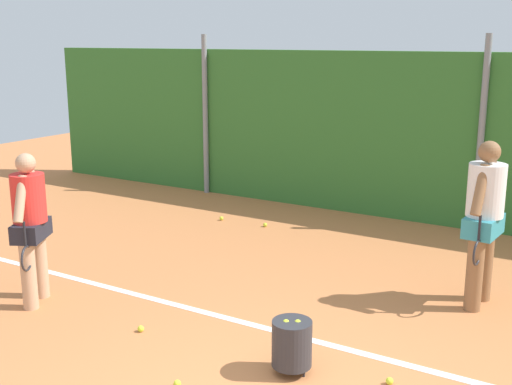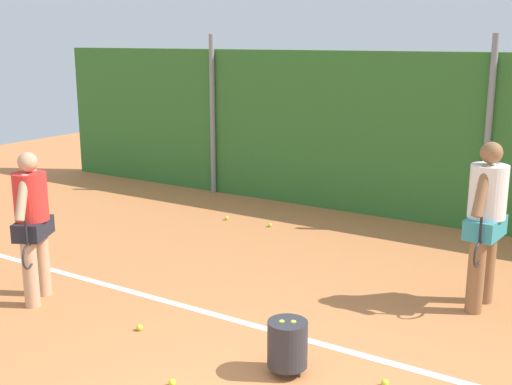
{
  "view_description": "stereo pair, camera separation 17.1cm",
  "coord_description": "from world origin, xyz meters",
  "px_view_note": "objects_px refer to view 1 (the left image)",
  "views": [
    {
      "loc": [
        2.04,
        -3.62,
        2.92
      ],
      "look_at": [
        -1.46,
        2.22,
        1.29
      ],
      "focal_mm": 45.29,
      "sensor_mm": 36.0,
      "label": 1
    },
    {
      "loc": [
        2.19,
        -3.53,
        2.92
      ],
      "look_at": [
        -1.46,
        2.22,
        1.29
      ],
      "focal_mm": 45.29,
      "sensor_mm": 36.0,
      "label": 2
    }
  ],
  "objects_px": {
    "tennis_ball_4": "(221,218)",
    "player_midcourt": "(484,215)",
    "tennis_ball_2": "(177,384)",
    "tennis_ball_1": "(265,225)",
    "tennis_ball_3": "(141,329)",
    "ball_hopper": "(292,343)",
    "tennis_ball_0": "(389,381)",
    "player_foreground_near": "(30,221)"
  },
  "relations": [
    {
      "from": "tennis_ball_0",
      "to": "tennis_ball_3",
      "type": "height_order",
      "value": "same"
    },
    {
      "from": "player_foreground_near",
      "to": "tennis_ball_3",
      "type": "xyz_separation_m",
      "value": [
        1.51,
        0.02,
        -0.93
      ]
    },
    {
      "from": "ball_hopper",
      "to": "player_foreground_near",
      "type": "bearing_deg",
      "value": -178.59
    },
    {
      "from": "tennis_ball_1",
      "to": "tennis_ball_2",
      "type": "xyz_separation_m",
      "value": [
        1.79,
        -4.58,
        0.0
      ]
    },
    {
      "from": "player_midcourt",
      "to": "tennis_ball_3",
      "type": "bearing_deg",
      "value": -43.76
    },
    {
      "from": "tennis_ball_4",
      "to": "player_foreground_near",
      "type": "bearing_deg",
      "value": -88.55
    },
    {
      "from": "tennis_ball_0",
      "to": "tennis_ball_2",
      "type": "relative_size",
      "value": 1.0
    },
    {
      "from": "ball_hopper",
      "to": "tennis_ball_4",
      "type": "xyz_separation_m",
      "value": [
        -3.33,
        3.82,
        -0.26
      ]
    },
    {
      "from": "tennis_ball_1",
      "to": "tennis_ball_3",
      "type": "distance_m",
      "value": 4.0
    },
    {
      "from": "ball_hopper",
      "to": "tennis_ball_3",
      "type": "bearing_deg",
      "value": -178.16
    },
    {
      "from": "tennis_ball_4",
      "to": "player_midcourt",
      "type": "bearing_deg",
      "value": -17.54
    },
    {
      "from": "ball_hopper",
      "to": "tennis_ball_0",
      "type": "relative_size",
      "value": 7.78
    },
    {
      "from": "tennis_ball_0",
      "to": "tennis_ball_1",
      "type": "bearing_deg",
      "value": 132.84
    },
    {
      "from": "tennis_ball_4",
      "to": "ball_hopper",
      "type": "bearing_deg",
      "value": -48.95
    },
    {
      "from": "player_midcourt",
      "to": "ball_hopper",
      "type": "distance_m",
      "value": 2.76
    },
    {
      "from": "player_midcourt",
      "to": "tennis_ball_0",
      "type": "distance_m",
      "value": 2.41
    },
    {
      "from": "ball_hopper",
      "to": "player_midcourt",
      "type": "bearing_deg",
      "value": 66.11
    },
    {
      "from": "player_foreground_near",
      "to": "tennis_ball_1",
      "type": "height_order",
      "value": "player_foreground_near"
    },
    {
      "from": "tennis_ball_0",
      "to": "tennis_ball_1",
      "type": "relative_size",
      "value": 1.0
    },
    {
      "from": "player_foreground_near",
      "to": "tennis_ball_3",
      "type": "distance_m",
      "value": 1.78
    },
    {
      "from": "tennis_ball_3",
      "to": "tennis_ball_4",
      "type": "bearing_deg",
      "value": 112.6
    },
    {
      "from": "player_midcourt",
      "to": "tennis_ball_2",
      "type": "xyz_separation_m",
      "value": [
        -1.81,
        -3.15,
        -1.01
      ]
    },
    {
      "from": "tennis_ball_0",
      "to": "tennis_ball_2",
      "type": "distance_m",
      "value": 1.84
    },
    {
      "from": "player_midcourt",
      "to": "ball_hopper",
      "type": "height_order",
      "value": "player_midcourt"
    },
    {
      "from": "tennis_ball_3",
      "to": "player_midcourt",
      "type": "bearing_deg",
      "value": 41.69
    },
    {
      "from": "player_foreground_near",
      "to": "tennis_ball_1",
      "type": "xyz_separation_m",
      "value": [
        0.71,
        3.94,
        -0.93
      ]
    },
    {
      "from": "tennis_ball_0",
      "to": "tennis_ball_4",
      "type": "relative_size",
      "value": 1.0
    },
    {
      "from": "tennis_ball_0",
      "to": "ball_hopper",
      "type": "bearing_deg",
      "value": -162.45
    },
    {
      "from": "player_midcourt",
      "to": "tennis_ball_2",
      "type": "distance_m",
      "value": 3.77
    },
    {
      "from": "ball_hopper",
      "to": "tennis_ball_0",
      "type": "distance_m",
      "value": 0.9
    },
    {
      "from": "player_midcourt",
      "to": "tennis_ball_0",
      "type": "height_order",
      "value": "player_midcourt"
    },
    {
      "from": "player_foreground_near",
      "to": "tennis_ball_4",
      "type": "height_order",
      "value": "player_foreground_near"
    },
    {
      "from": "player_foreground_near",
      "to": "tennis_ball_4",
      "type": "distance_m",
      "value": 4.01
    },
    {
      "from": "tennis_ball_2",
      "to": "tennis_ball_0",
      "type": "bearing_deg",
      "value": 32.27
    },
    {
      "from": "tennis_ball_0",
      "to": "player_foreground_near",
      "type": "bearing_deg",
      "value": -175.21
    },
    {
      "from": "ball_hopper",
      "to": "tennis_ball_3",
      "type": "relative_size",
      "value": 7.78
    },
    {
      "from": "tennis_ball_3",
      "to": "tennis_ball_2",
      "type": "bearing_deg",
      "value": -34.08
    },
    {
      "from": "tennis_ball_0",
      "to": "tennis_ball_2",
      "type": "bearing_deg",
      "value": -147.73
    },
    {
      "from": "tennis_ball_3",
      "to": "tennis_ball_4",
      "type": "distance_m",
      "value": 4.2
    },
    {
      "from": "ball_hopper",
      "to": "tennis_ball_2",
      "type": "height_order",
      "value": "ball_hopper"
    },
    {
      "from": "player_foreground_near",
      "to": "tennis_ball_0",
      "type": "xyz_separation_m",
      "value": [
        4.05,
        0.34,
        -0.93
      ]
    },
    {
      "from": "tennis_ball_1",
      "to": "tennis_ball_4",
      "type": "height_order",
      "value": "same"
    }
  ]
}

